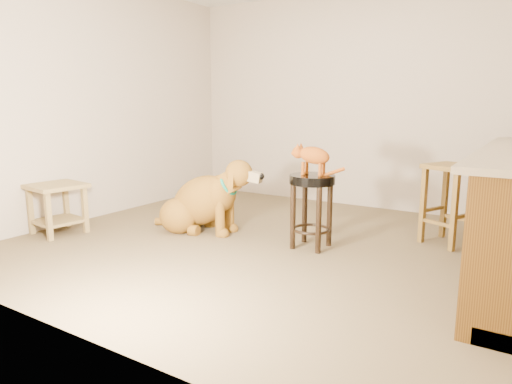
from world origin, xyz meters
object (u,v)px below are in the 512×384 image
Objects in this scene: wood_stool at (449,203)px; side_table at (57,201)px; padded_stool at (312,196)px; tabby_kitten at (312,156)px; golden_retriever at (203,202)px.

wood_stool is 3.69m from side_table.
side_table is at bearing -158.16° from padded_stool.
tabby_kitten reaches higher than padded_stool.
golden_retriever is at bearing -175.35° from padded_stool.
padded_stool is at bearing -5.72° from tabby_kitten.
wood_stool is 1.53× the size of tabby_kitten.
wood_stool is 0.59× the size of golden_retriever.
wood_stool is 2.30m from golden_retriever.
padded_stool is 0.89× the size of wood_stool.
wood_stool reaches higher than padded_stool.
side_table is at bearing -159.43° from tabby_kitten.
wood_stool is 1.37× the size of side_table.
padded_stool is 1.36× the size of tabby_kitten.
golden_retriever reaches higher than padded_stool.
padded_stool is at bearing -4.27° from golden_retriever.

